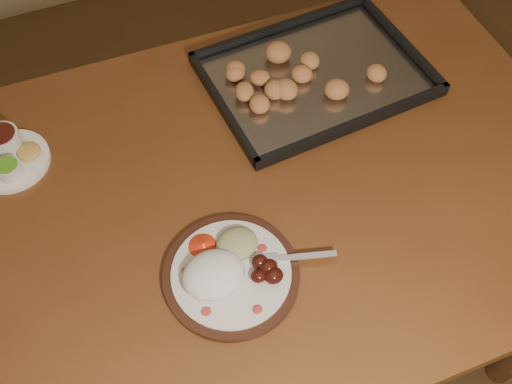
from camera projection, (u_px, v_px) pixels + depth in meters
name	position (u px, v px, depth m)	size (l,w,h in m)	color
dining_table	(221.00, 225.00, 1.17)	(1.53, 0.94, 0.75)	brown
dinner_plate	(228.00, 271.00, 0.99)	(0.31, 0.24, 0.06)	black
condiment_saucer	(7.00, 156.00, 1.12)	(0.15, 0.15, 0.05)	white
baking_tray	(315.00, 74.00, 1.25)	(0.48, 0.37, 0.05)	black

